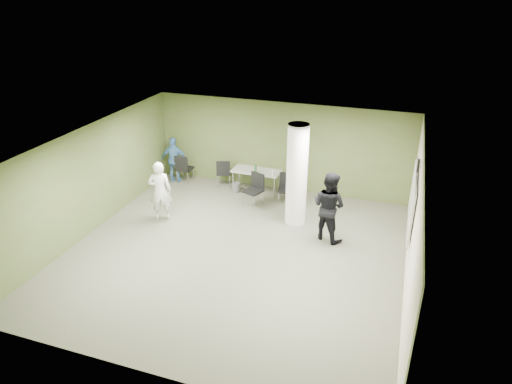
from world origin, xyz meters
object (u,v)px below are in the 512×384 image
(woman_white, at_px, (160,191))
(man_blue, at_px, (175,160))
(chair_back_left, at_px, (183,167))
(folding_table, at_px, (257,172))
(man_black, at_px, (329,206))

(woman_white, bearing_deg, man_blue, -95.90)
(chair_back_left, bearing_deg, man_blue, 0.93)
(chair_back_left, relative_size, woman_white, 0.57)
(folding_table, relative_size, woman_white, 0.90)
(woman_white, bearing_deg, chair_back_left, -102.48)
(folding_table, relative_size, man_blue, 0.99)
(chair_back_left, height_order, woman_white, woman_white)
(folding_table, xyz_separation_m, chair_back_left, (-2.47, -0.12, -0.10))
(chair_back_left, relative_size, man_blue, 0.63)
(folding_table, distance_m, man_black, 3.37)
(folding_table, height_order, chair_back_left, folding_table)
(folding_table, relative_size, man_black, 0.83)
(folding_table, relative_size, chair_back_left, 1.58)
(chair_back_left, xyz_separation_m, woman_white, (0.53, -2.39, 0.28))
(chair_back_left, xyz_separation_m, man_black, (5.09, -1.99, 0.36))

